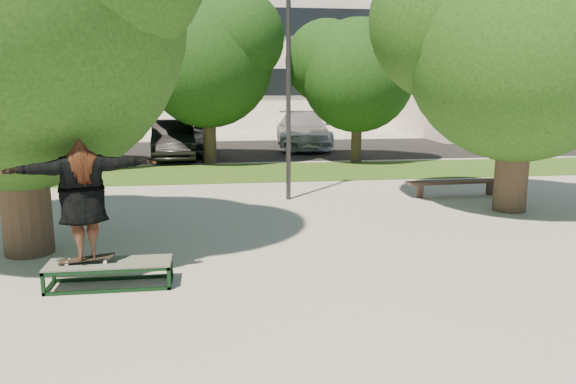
{
  "coord_description": "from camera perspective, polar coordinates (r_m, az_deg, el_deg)",
  "views": [
    {
      "loc": [
        -0.97,
        -9.13,
        2.98
      ],
      "look_at": [
        0.38,
        0.6,
        1.06
      ],
      "focal_mm": 35.0,
      "sensor_mm": 36.0,
      "label": 1
    }
  ],
  "objects": [
    {
      "name": "ground",
      "position": [
        9.65,
        -1.75,
        -6.94
      ],
      "size": [
        120.0,
        120.0,
        0.0
      ],
      "primitive_type": "plane",
      "color": "gray",
      "rests_on": "ground"
    },
    {
      "name": "grass_strip",
      "position": [
        18.96,
        -1.84,
        2.05
      ],
      "size": [
        30.0,
        4.0,
        0.02
      ],
      "primitive_type": "cube",
      "color": "#234513",
      "rests_on": "ground"
    },
    {
      "name": "asphalt_strip",
      "position": [
        25.32,
        -5.66,
        4.27
      ],
      "size": [
        40.0,
        8.0,
        0.01
      ],
      "primitive_type": "cube",
      "color": "black",
      "rests_on": "ground"
    },
    {
      "name": "tree_right",
      "position": [
        14.06,
        22.23,
        14.81
      ],
      "size": [
        6.24,
        5.33,
        6.51
      ],
      "color": "#38281E",
      "rests_on": "ground"
    },
    {
      "name": "bg_tree_left",
      "position": [
        20.97,
        -23.95,
        12.2
      ],
      "size": [
        5.28,
        4.51,
        5.77
      ],
      "color": "#38281E",
      "rests_on": "ground"
    },
    {
      "name": "bg_tree_mid",
      "position": [
        21.23,
        -8.42,
        13.75
      ],
      "size": [
        5.76,
        4.92,
        6.24
      ],
      "color": "#38281E",
      "rests_on": "ground"
    },
    {
      "name": "bg_tree_right",
      "position": [
        21.39,
        6.89,
        12.36
      ],
      "size": [
        5.04,
        4.31,
        5.43
      ],
      "color": "#38281E",
      "rests_on": "ground"
    },
    {
      "name": "lamppost",
      "position": [
        14.26,
        0.04,
        11.75
      ],
      "size": [
        0.25,
        0.15,
        6.11
      ],
      "color": "#2D2D30",
      "rests_on": "ground"
    },
    {
      "name": "office_building",
      "position": [
        41.42,
        -9.74,
        17.88
      ],
      "size": [
        30.0,
        14.12,
        16.0
      ],
      "color": "silver",
      "rests_on": "ground"
    },
    {
      "name": "side_building",
      "position": [
        36.47,
        23.99,
        11.74
      ],
      "size": [
        15.0,
        10.0,
        8.0
      ],
      "primitive_type": "cube",
      "color": "beige",
      "rests_on": "ground"
    },
    {
      "name": "grind_box",
      "position": [
        8.81,
        -17.63,
        -7.95
      ],
      "size": [
        1.8,
        0.6,
        0.38
      ],
      "color": "black",
      "rests_on": "ground"
    },
    {
      "name": "skater_rig",
      "position": [
        8.59,
        -20.14,
        -0.75
      ],
      "size": [
        2.22,
        1.25,
        1.83
      ],
      "rotation": [
        0.0,
        0.0,
        3.47
      ],
      "color": "white",
      "rests_on": "grind_box"
    },
    {
      "name": "bench",
      "position": [
        15.58,
        16.66,
        0.88
      ],
      "size": [
        2.74,
        0.51,
        0.42
      ],
      "rotation": [
        0.0,
        0.0,
        0.05
      ],
      "color": "#48342B",
      "rests_on": "ground"
    },
    {
      "name": "car_dark",
      "position": [
        22.78,
        -11.59,
        5.25
      ],
      "size": [
        1.9,
        4.7,
        1.52
      ],
      "primitive_type": "imported",
      "rotation": [
        0.0,
        0.0,
        0.07
      ],
      "color": "black",
      "rests_on": "asphalt_strip"
    },
    {
      "name": "car_grey",
      "position": [
        24.32,
        -10.33,
        5.46
      ],
      "size": [
        2.59,
        5.04,
        1.36
      ],
      "primitive_type": "imported",
      "rotation": [
        0.0,
        0.0,
        0.07
      ],
      "color": "#4F4F53",
      "rests_on": "asphalt_strip"
    },
    {
      "name": "car_silver_b",
      "position": [
        26.07,
        1.53,
        6.31
      ],
      "size": [
        2.71,
        5.81,
        1.64
      ],
      "primitive_type": "imported",
      "rotation": [
        0.0,
        0.0,
        -0.07
      ],
      "color": "silver",
      "rests_on": "asphalt_strip"
    }
  ]
}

